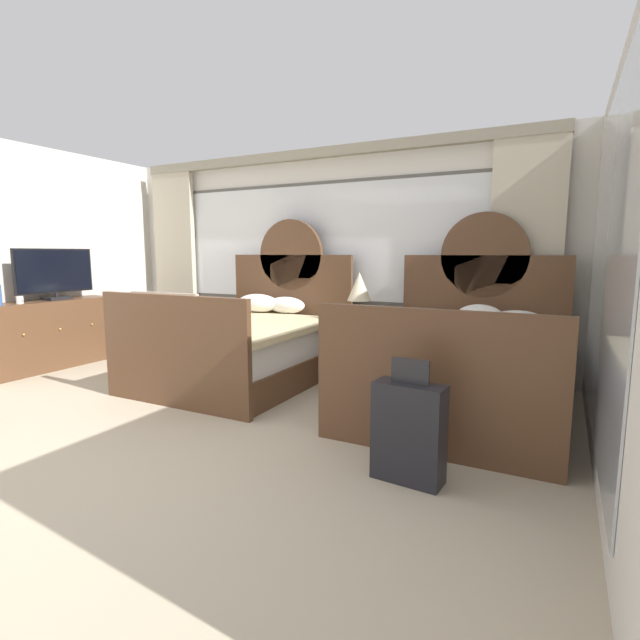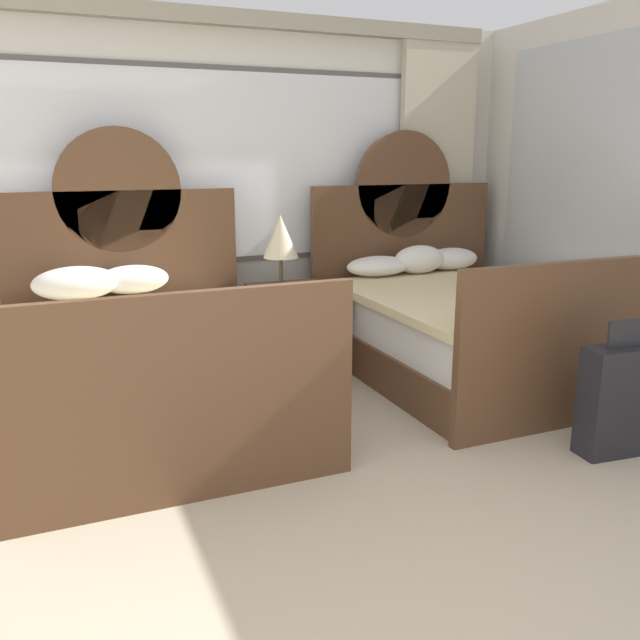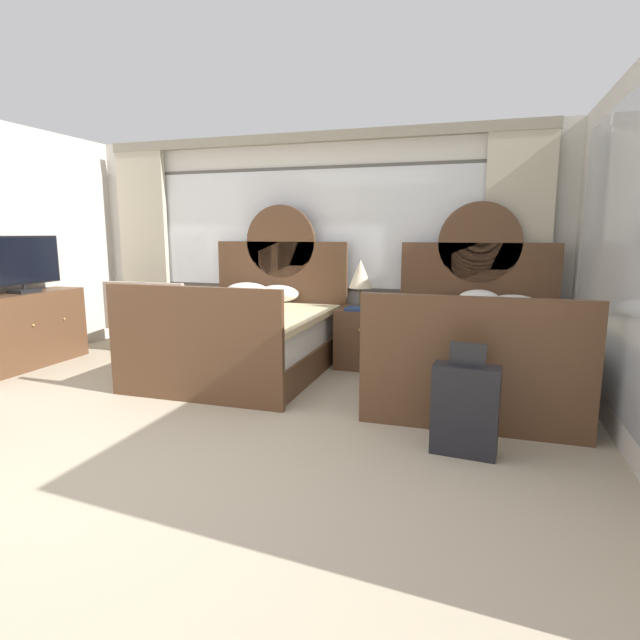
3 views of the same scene
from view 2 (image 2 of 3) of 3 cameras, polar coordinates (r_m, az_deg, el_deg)
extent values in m
cube|color=beige|center=(5.38, -13.52, 10.60)|extent=(6.03, 0.07, 2.70)
cube|color=#5B5954|center=(5.33, -13.56, 12.60)|extent=(4.46, 0.02, 1.52)
cube|color=white|center=(5.32, -13.55, 12.60)|extent=(4.38, 0.02, 1.44)
cube|color=#C1B79E|center=(6.14, 9.85, 10.70)|extent=(0.71, 0.08, 2.60)
cube|color=gray|center=(5.33, -14.11, 24.28)|extent=(5.55, 0.10, 0.12)
cube|color=brown|center=(4.31, -14.11, -6.65)|extent=(1.62, 2.05, 0.30)
cube|color=white|center=(4.21, -14.35, -2.86)|extent=(1.56, 1.95, 0.29)
cube|color=beige|center=(4.09, -14.33, -0.79)|extent=(1.66, 1.85, 0.06)
cube|color=brown|center=(5.17, -16.35, 2.94)|extent=(1.70, 0.06, 1.38)
cylinder|color=brown|center=(5.09, -16.89, 10.60)|extent=(0.89, 0.06, 0.89)
cube|color=brown|center=(3.20, -11.46, -6.78)|extent=(1.70, 0.06, 1.04)
ellipsoid|color=white|center=(4.90, -20.19, 2.97)|extent=(0.58, 0.32, 0.23)
ellipsoid|color=white|center=(4.99, -15.76, 3.36)|extent=(0.51, 0.24, 0.21)
cube|color=brown|center=(5.17, 12.60, -3.04)|extent=(1.62, 2.05, 0.30)
cube|color=white|center=(5.09, 12.78, 0.16)|extent=(1.56, 1.95, 0.29)
cube|color=beige|center=(4.99, 13.42, 1.93)|extent=(1.66, 1.85, 0.06)
cube|color=brown|center=(5.91, 6.98, 4.75)|extent=(1.70, 0.06, 1.38)
cylinder|color=brown|center=(5.84, 7.18, 11.47)|extent=(0.89, 0.06, 0.89)
cube|color=brown|center=(4.30, 20.99, -2.05)|extent=(1.70, 0.06, 1.04)
ellipsoid|color=white|center=(5.53, 5.02, 4.63)|extent=(0.56, 0.33, 0.16)
ellipsoid|color=white|center=(5.69, 8.50, 5.16)|extent=(0.46, 0.27, 0.24)
ellipsoid|color=white|center=(5.93, 11.14, 5.18)|extent=(0.51, 0.30, 0.19)
cube|color=brown|center=(5.12, -2.31, -0.79)|extent=(0.59, 0.59, 0.66)
sphere|color=tan|center=(4.81, -1.03, 0.00)|extent=(0.02, 0.02, 0.02)
cylinder|color=brown|center=(5.06, -3.33, 2.95)|extent=(0.14, 0.14, 0.02)
cylinder|color=brown|center=(5.04, -3.35, 4.21)|extent=(0.03, 0.03, 0.21)
cone|color=beige|center=(5.00, -3.40, 7.16)|extent=(0.27, 0.27, 0.32)
cube|color=navy|center=(4.90, -2.95, 2.64)|extent=(0.18, 0.26, 0.03)
cube|color=black|center=(4.07, 24.23, -6.33)|extent=(0.45, 0.23, 0.62)
cube|color=#232326|center=(3.96, 24.79, -1.05)|extent=(0.24, 0.04, 0.16)
cylinder|color=black|center=(4.07, 21.95, -10.46)|extent=(0.05, 0.02, 0.05)
cylinder|color=black|center=(4.28, 25.61, -9.58)|extent=(0.05, 0.02, 0.05)
camera|label=1|loc=(3.68, 69.56, 1.17)|focal=26.54mm
camera|label=3|loc=(3.05, 83.16, -1.30)|focal=28.53mm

